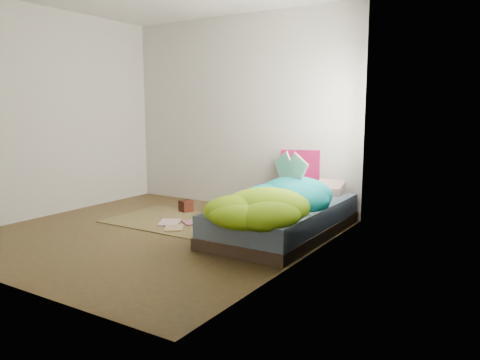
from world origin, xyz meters
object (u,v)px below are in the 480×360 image
Objects in this scene: floor_book_b at (194,220)px; wooden_box at (186,206)px; pillow_magenta at (300,170)px; open_book at (290,159)px; bed at (284,219)px; floor_book_a at (160,223)px.

wooden_box is at bearing 172.70° from floor_book_b.
open_book is (0.18, -0.65, 0.22)m from pillow_magenta.
floor_book_b is at bearing -155.25° from pillow_magenta.
open_book is at bearing 102.68° from bed.
pillow_magenta is 1.47m from floor_book_b.
bed is 1.49m from floor_book_a.
open_book is at bearing 51.76° from floor_book_b.
open_book reaches higher than wooden_box.
open_book is 1.30× the size of floor_book_a.
open_book reaches higher than floor_book_b.
bed is 1.02m from pillow_magenta.
floor_book_a is (0.15, -0.68, -0.06)m from wooden_box.
open_book is at bearing -96.93° from pillow_magenta.
bed reaches higher than wooden_box.
floor_book_a is at bearing -154.89° from pillow_magenta.
pillow_magenta is 1.86m from floor_book_a.
wooden_box is 0.46× the size of floor_book_a.
open_book reaches higher than bed.
wooden_box is (-1.53, 0.03, -0.72)m from open_book.
floor_book_b is (0.27, 0.31, 0.00)m from floor_book_a.
bed reaches higher than floor_book_a.
floor_book_a is at bearing -97.09° from floor_book_b.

